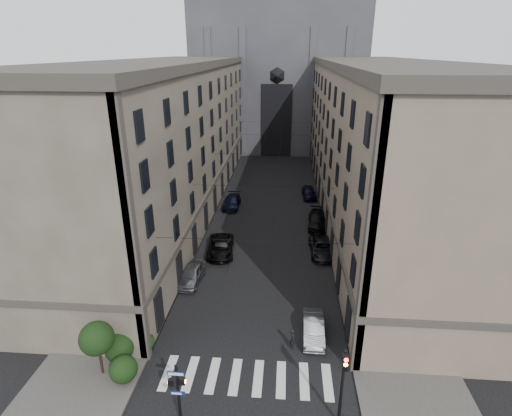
% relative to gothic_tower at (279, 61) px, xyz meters
% --- Properties ---
extents(sidewalk_left, '(7.00, 80.00, 0.15)m').
position_rel_gothic_tower_xyz_m(sidewalk_left, '(-10.50, -38.96, -17.72)').
color(sidewalk_left, '#383533').
rests_on(sidewalk_left, ground).
extents(sidewalk_right, '(7.00, 80.00, 0.15)m').
position_rel_gothic_tower_xyz_m(sidewalk_right, '(10.50, -38.96, -17.72)').
color(sidewalk_right, '#383533').
rests_on(sidewalk_right, ground).
extents(zebra_crossing, '(11.00, 3.20, 0.01)m').
position_rel_gothic_tower_xyz_m(zebra_crossing, '(0.00, -69.96, -17.79)').
color(zebra_crossing, beige).
rests_on(zebra_crossing, ground).
extents(building_left, '(13.60, 60.60, 18.85)m').
position_rel_gothic_tower_xyz_m(building_left, '(-13.44, -38.96, -8.45)').
color(building_left, '#4A4439').
rests_on(building_left, ground).
extents(building_right, '(13.60, 60.60, 18.85)m').
position_rel_gothic_tower_xyz_m(building_right, '(13.44, -38.96, -8.45)').
color(building_right, brown).
rests_on(building_right, ground).
extents(gothic_tower, '(35.00, 23.00, 58.00)m').
position_rel_gothic_tower_xyz_m(gothic_tower, '(0.00, 0.00, 0.00)').
color(gothic_tower, '#2D2D33').
rests_on(gothic_tower, ground).
extents(pedestrian_signal_left, '(1.02, 0.38, 4.00)m').
position_rel_gothic_tower_xyz_m(pedestrian_signal_left, '(-3.51, -73.46, -15.48)').
color(pedestrian_signal_left, black).
rests_on(pedestrian_signal_left, ground).
extents(traffic_light_right, '(0.34, 0.50, 5.20)m').
position_rel_gothic_tower_xyz_m(traffic_light_right, '(5.60, -73.04, -14.51)').
color(traffic_light_right, black).
rests_on(traffic_light_right, ground).
extents(shrub_cluster, '(3.90, 4.40, 3.90)m').
position_rel_gothic_tower_xyz_m(shrub_cluster, '(-8.72, -69.95, -16.00)').
color(shrub_cluster, black).
rests_on(shrub_cluster, sidewalk_left).
extents(tram_wires, '(14.00, 60.00, 0.43)m').
position_rel_gothic_tower_xyz_m(tram_wires, '(0.00, -39.33, -10.55)').
color(tram_wires, black).
rests_on(tram_wires, ground).
extents(car_left_near, '(2.14, 4.75, 1.58)m').
position_rel_gothic_tower_xyz_m(car_left_near, '(-6.20, -58.81, -17.01)').
color(car_left_near, slate).
rests_on(car_left_near, ground).
extents(car_left_midnear, '(1.80, 4.15, 1.33)m').
position_rel_gothic_tower_xyz_m(car_left_midnear, '(-4.27, -53.07, -17.14)').
color(car_left_midnear, black).
rests_on(car_left_midnear, ground).
extents(car_left_midfar, '(3.21, 5.93, 1.58)m').
position_rel_gothic_tower_xyz_m(car_left_midfar, '(-4.43, -53.09, -17.01)').
color(car_left_midfar, black).
rests_on(car_left_midfar, ground).
extents(car_left_far, '(2.10, 5.15, 1.49)m').
position_rel_gothic_tower_xyz_m(car_left_far, '(-5.05, -39.74, -17.05)').
color(car_left_far, black).
rests_on(car_left_far, ground).
extents(car_right_near, '(1.59, 4.38, 1.43)m').
position_rel_gothic_tower_xyz_m(car_right_near, '(4.56, -65.55, -17.08)').
color(car_right_near, gray).
rests_on(car_right_near, ground).
extents(car_right_midnear, '(2.73, 5.51, 1.50)m').
position_rel_gothic_tower_xyz_m(car_right_midnear, '(6.20, -52.43, -17.05)').
color(car_right_midnear, black).
rests_on(car_right_midnear, ground).
extents(car_right_midfar, '(2.70, 5.83, 1.65)m').
position_rel_gothic_tower_xyz_m(car_right_midfar, '(6.20, -45.28, -16.97)').
color(car_right_midfar, black).
rests_on(car_right_midfar, ground).
extents(car_right_far, '(2.20, 4.78, 1.59)m').
position_rel_gothic_tower_xyz_m(car_right_far, '(5.60, -35.13, -17.00)').
color(car_right_far, black).
rests_on(car_right_far, ground).
extents(pedestrian, '(0.39, 0.59, 1.61)m').
position_rel_gothic_tower_xyz_m(pedestrian, '(3.00, -66.96, -16.99)').
color(pedestrian, black).
rests_on(pedestrian, ground).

